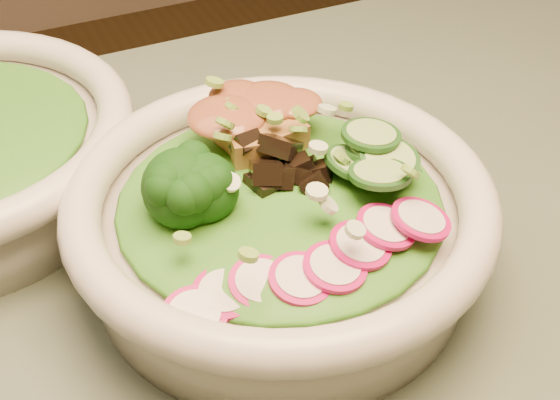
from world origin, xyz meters
name	(u,v)px	position (x,y,z in m)	size (l,w,h in m)	color
dining_table	(488,355)	(0.00, 0.00, 0.64)	(1.20, 0.80, 0.75)	black
salad_bowl	(280,224)	(-0.16, 0.06, 0.79)	(0.28, 0.28, 0.08)	beige
lettuce_bed	(280,199)	(-0.16, 0.06, 0.81)	(0.21, 0.21, 0.02)	#1F5D13
broccoli_florets	(182,205)	(-0.22, 0.06, 0.83)	(0.08, 0.07, 0.05)	black
radish_slices	(330,262)	(-0.16, -0.01, 0.82)	(0.11, 0.04, 0.02)	#AE0D57
cucumber_slices	(376,161)	(-0.09, 0.05, 0.82)	(0.07, 0.07, 0.04)	#A1CB71
mushroom_heap	(273,169)	(-0.16, 0.07, 0.83)	(0.07, 0.07, 0.04)	black
tofu_cubes	(247,128)	(-0.15, 0.12, 0.82)	(0.09, 0.06, 0.04)	#A16B35
peanut_sauce	(246,112)	(-0.15, 0.12, 0.84)	(0.07, 0.06, 0.02)	brown
scallion_garnish	(280,168)	(-0.16, 0.06, 0.84)	(0.20, 0.20, 0.02)	#74A73B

